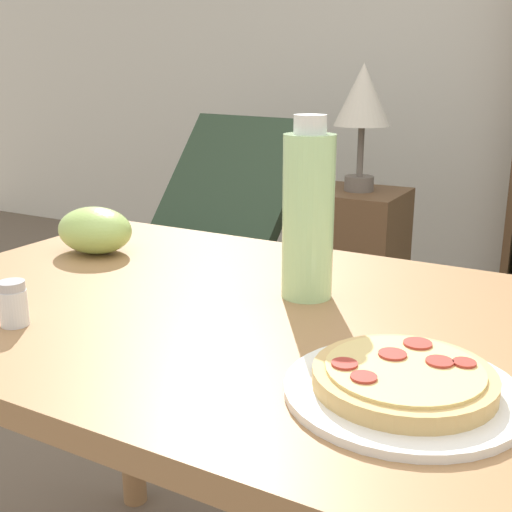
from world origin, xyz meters
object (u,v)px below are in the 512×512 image
at_px(salt_shaker, 13,304).
at_px(table_lamp, 363,101).
at_px(pizza_on_plate, 403,383).
at_px(lounge_chair_near, 205,259).
at_px(grape_bunch, 95,231).
at_px(drink_bottle, 308,214).
at_px(side_table, 355,271).

height_order(salt_shaker, table_lamp, table_lamp).
height_order(pizza_on_plate, lounge_chair_near, lounge_chair_near).
xyz_separation_m(grape_bunch, table_lamp, (0.04, 1.38, 0.19)).
bearing_deg(salt_shaker, table_lamp, 94.14).
xyz_separation_m(pizza_on_plate, salt_shaker, (-0.54, -0.07, 0.02)).
distance_m(drink_bottle, lounge_chair_near, 1.84).
relative_size(grape_bunch, drink_bottle, 0.55).
xyz_separation_m(salt_shaker, table_lamp, (-0.12, 1.72, 0.21)).
bearing_deg(side_table, pizza_on_plate, -68.25).
bearing_deg(side_table, table_lamp, 0.00).
distance_m(grape_bunch, side_table, 1.45).
xyz_separation_m(pizza_on_plate, table_lamp, (-0.66, 1.65, 0.22)).
distance_m(drink_bottle, table_lamp, 1.48).
xyz_separation_m(drink_bottle, table_lamp, (-0.43, 1.41, 0.11)).
xyz_separation_m(grape_bunch, drink_bottle, (0.47, -0.03, 0.09)).
bearing_deg(lounge_chair_near, salt_shaker, -53.09).
relative_size(side_table, table_lamp, 1.37).
bearing_deg(drink_bottle, salt_shaker, -134.64).
xyz_separation_m(drink_bottle, salt_shaker, (-0.31, -0.31, -0.10)).
height_order(pizza_on_plate, grape_bunch, grape_bunch).
height_order(grape_bunch, drink_bottle, drink_bottle).
xyz_separation_m(pizza_on_plate, drink_bottle, (-0.23, 0.24, 0.12)).
distance_m(pizza_on_plate, drink_bottle, 0.36).
bearing_deg(drink_bottle, lounge_chair_near, 129.11).
distance_m(lounge_chair_near, table_lamp, 0.96).
xyz_separation_m(lounge_chair_near, side_table, (0.67, 0.05, 0.03)).
relative_size(pizza_on_plate, salt_shaker, 4.07).
relative_size(grape_bunch, side_table, 0.24).
distance_m(pizza_on_plate, side_table, 1.83).
xyz_separation_m(pizza_on_plate, grape_bunch, (-0.70, 0.27, 0.03)).
xyz_separation_m(drink_bottle, lounge_chair_near, (-1.10, 1.35, -0.58)).
height_order(salt_shaker, side_table, salt_shaker).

